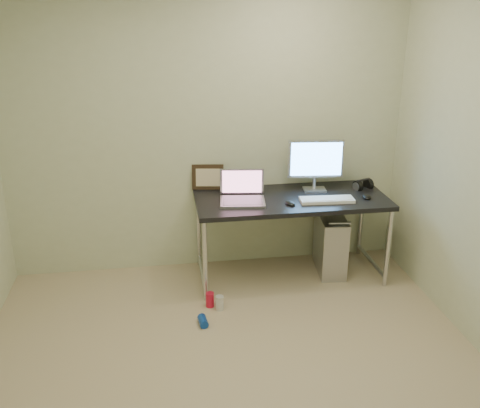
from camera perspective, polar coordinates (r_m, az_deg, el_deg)
name	(u,v)px	position (r m, az deg, el deg)	size (l,w,h in m)	color
floor	(237,384)	(3.66, -0.33, -18.67)	(3.50, 3.50, 0.00)	tan
wall_back	(207,133)	(4.68, -3.55, 7.55)	(3.50, 0.02, 2.50)	beige
desk	(291,205)	(4.63, 5.46, -0.16)	(1.64, 0.72, 0.75)	black
tower_computer	(330,243)	(4.94, 9.60, -4.11)	(0.28, 0.53, 0.56)	#ADACB1
cable_a	(317,219)	(5.10, 8.26, -1.57)	(0.01, 0.01, 0.70)	black
cable_b	(327,221)	(5.11, 9.28, -1.80)	(0.01, 0.01, 0.72)	black
can_red	(210,300)	(4.40, -3.23, -10.16)	(0.07, 0.07, 0.12)	red
can_white	(220,303)	(4.36, -2.18, -10.50)	(0.07, 0.07, 0.12)	silver
can_blue	(203,321)	(4.20, -3.97, -12.35)	(0.07, 0.07, 0.12)	#103CA1
laptop	(242,194)	(4.49, 0.25, 1.10)	(0.41, 0.35, 0.26)	silver
monitor	(316,161)	(4.72, 8.08, 4.55)	(0.49, 0.16, 0.46)	silver
keyboard	(327,200)	(4.54, 9.25, 0.44)	(0.45, 0.15, 0.03)	white
mouse_right	(367,196)	(4.68, 13.37, 0.86)	(0.07, 0.12, 0.04)	black
mouse_left	(290,202)	(4.43, 5.38, 0.17)	(0.07, 0.11, 0.04)	black
headphones	(363,185)	(4.91, 13.00, 1.96)	(0.19, 0.11, 0.11)	black
picture_frame	(208,177)	(4.75, -3.46, 2.89)	(0.28, 0.03, 0.22)	black
webcam	(242,179)	(4.77, 0.20, 2.71)	(0.04, 0.03, 0.12)	silver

